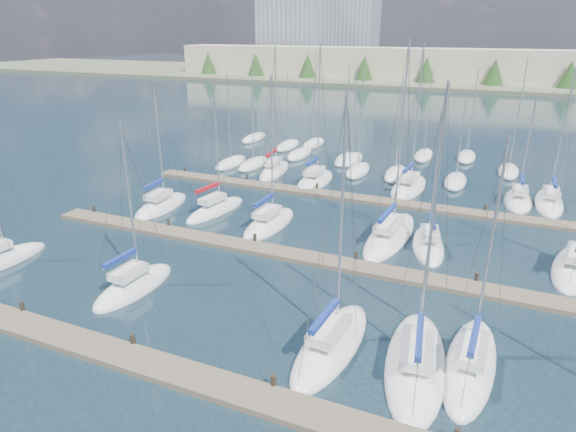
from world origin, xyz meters
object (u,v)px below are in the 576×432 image
at_px(sailboat_d, 331,344).
at_px(sailboat_i, 216,210).
at_px(sailboat_n, 274,171).
at_px(sailboat_p, 409,187).
at_px(sailboat_e, 416,363).
at_px(sailboat_k, 390,235).
at_px(sailboat_f, 470,364).
at_px(sailboat_j, 269,223).
at_px(sailboat_l, 428,245).
at_px(sailboat_h, 161,206).
at_px(sailboat_q, 518,201).
at_px(sailboat_m, 575,267).
at_px(sailboat_c, 134,286).
at_px(sailboat_r, 549,203).
at_px(sailboat_o, 315,180).

distance_m(sailboat_d, sailboat_i, 21.73).
relative_size(sailboat_n, sailboat_p, 0.97).
xyz_separation_m(sailboat_e, sailboat_k, (-4.46, 15.11, 0.00)).
bearing_deg(sailboat_f, sailboat_k, 119.17).
bearing_deg(sailboat_j, sailboat_l, 5.08).
xyz_separation_m(sailboat_n, sailboat_p, (15.35, -0.06, -0.02)).
bearing_deg(sailboat_h, sailboat_n, 68.38).
relative_size(sailboat_n, sailboat_q, 1.38).
relative_size(sailboat_d, sailboat_j, 1.05).
height_order(sailboat_d, sailboat_m, sailboat_d).
xyz_separation_m(sailboat_e, sailboat_q, (5.07, 28.08, -0.01)).
distance_m(sailboat_j, sailboat_h, 11.07).
distance_m(sailboat_j, sailboat_m, 22.78).
height_order(sailboat_d, sailboat_l, sailboat_d).
bearing_deg(sailboat_k, sailboat_f, -59.66).
bearing_deg(sailboat_d, sailboat_c, -179.34).
distance_m(sailboat_k, sailboat_p, 13.23).
bearing_deg(sailboat_c, sailboat_l, 42.64).
height_order(sailboat_e, sailboat_m, sailboat_e).
relative_size(sailboat_m, sailboat_h, 0.98).
bearing_deg(sailboat_m, sailboat_r, 104.46).
bearing_deg(sailboat_q, sailboat_n, 179.69).
height_order(sailboat_e, sailboat_q, sailboat_e).
bearing_deg(sailboat_i, sailboat_h, -159.82).
xyz_separation_m(sailboat_l, sailboat_q, (6.45, 13.76, -0.01)).
height_order(sailboat_q, sailboat_c, sailboat_c).
xyz_separation_m(sailboat_d, sailboat_c, (-13.50, 0.82, -0.00)).
height_order(sailboat_m, sailboat_r, sailboat_r).
xyz_separation_m(sailboat_n, sailboat_j, (6.28, -14.77, -0.02)).
bearing_deg(sailboat_j, sailboat_n, 114.90).
bearing_deg(sailboat_f, sailboat_l, 109.16).
relative_size(sailboat_p, sailboat_q, 1.42).
bearing_deg(sailboat_m, sailboat_q, 115.72).
bearing_deg(sailboat_l, sailboat_o, 126.11).
bearing_deg(sailboat_c, sailboat_k, 50.15).
bearing_deg(sailboat_q, sailboat_c, -129.47).
relative_size(sailboat_j, sailboat_r, 0.95).
xyz_separation_m(sailboat_p, sailboat_r, (13.02, 0.29, 0.00)).
height_order(sailboat_j, sailboat_l, sailboat_j).
height_order(sailboat_j, sailboat_e, sailboat_e).
height_order(sailboat_l, sailboat_c, sailboat_c).
bearing_deg(sailboat_o, sailboat_h, -128.81).
relative_size(sailboat_e, sailboat_q, 1.35).
bearing_deg(sailboat_o, sailboat_j, -87.31).
height_order(sailboat_n, sailboat_m, sailboat_n).
relative_size(sailboat_k, sailboat_l, 1.43).
xyz_separation_m(sailboat_d, sailboat_o, (-10.68, 26.83, 0.01)).
xyz_separation_m(sailboat_l, sailboat_p, (-3.88, 13.99, 0.00)).
bearing_deg(sailboat_c, sailboat_f, 3.83).
height_order(sailboat_m, sailboat_c, sailboat_m).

